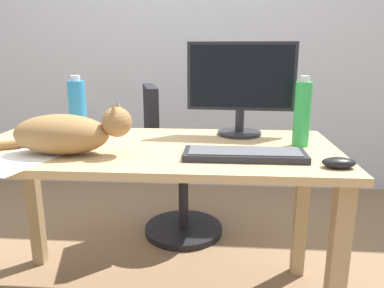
{
  "coord_description": "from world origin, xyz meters",
  "views": [
    {
      "loc": [
        0.27,
        -1.43,
        1.12
      ],
      "look_at": [
        0.18,
        -0.19,
        0.8
      ],
      "focal_mm": 34.45,
      "sensor_mm": 36.0,
      "label": 1
    }
  ],
  "objects_px": {
    "office_chair": "(175,173)",
    "water_bottle": "(302,114)",
    "spray_bottle": "(78,109)",
    "keyboard": "(244,154)",
    "cat": "(67,133)",
    "monitor": "(241,85)",
    "computer_mouse": "(339,163)"
  },
  "relations": [
    {
      "from": "office_chair",
      "to": "spray_bottle",
      "type": "relative_size",
      "value": 3.38
    },
    {
      "from": "office_chair",
      "to": "computer_mouse",
      "type": "relative_size",
      "value": 8.38
    },
    {
      "from": "cat",
      "to": "office_chair",
      "type": "bearing_deg",
      "value": 69.35
    },
    {
      "from": "computer_mouse",
      "to": "spray_bottle",
      "type": "height_order",
      "value": "spray_bottle"
    },
    {
      "from": "keyboard",
      "to": "monitor",
      "type": "bearing_deg",
      "value": 89.91
    },
    {
      "from": "water_bottle",
      "to": "computer_mouse",
      "type": "bearing_deg",
      "value": -76.99
    },
    {
      "from": "office_chair",
      "to": "water_bottle",
      "type": "relative_size",
      "value": 3.27
    },
    {
      "from": "office_chair",
      "to": "water_bottle",
      "type": "xyz_separation_m",
      "value": [
        0.59,
        -0.61,
        0.47
      ]
    },
    {
      "from": "water_bottle",
      "to": "monitor",
      "type": "bearing_deg",
      "value": 142.33
    },
    {
      "from": "keyboard",
      "to": "cat",
      "type": "bearing_deg",
      "value": 179.72
    },
    {
      "from": "cat",
      "to": "spray_bottle",
      "type": "distance_m",
      "value": 0.29
    },
    {
      "from": "office_chair",
      "to": "water_bottle",
      "type": "distance_m",
      "value": 0.97
    },
    {
      "from": "office_chair",
      "to": "water_bottle",
      "type": "height_order",
      "value": "water_bottle"
    },
    {
      "from": "monitor",
      "to": "spray_bottle",
      "type": "distance_m",
      "value": 0.73
    },
    {
      "from": "cat",
      "to": "monitor",
      "type": "bearing_deg",
      "value": 29.55
    },
    {
      "from": "computer_mouse",
      "to": "water_bottle",
      "type": "xyz_separation_m",
      "value": [
        -0.07,
        0.29,
        0.11
      ]
    },
    {
      "from": "monitor",
      "to": "computer_mouse",
      "type": "height_order",
      "value": "monitor"
    },
    {
      "from": "keyboard",
      "to": "office_chair",
      "type": "bearing_deg",
      "value": 113.64
    },
    {
      "from": "monitor",
      "to": "computer_mouse",
      "type": "distance_m",
      "value": 0.6
    },
    {
      "from": "water_bottle",
      "to": "spray_bottle",
      "type": "bearing_deg",
      "value": 174.77
    },
    {
      "from": "keyboard",
      "to": "spray_bottle",
      "type": "height_order",
      "value": "spray_bottle"
    },
    {
      "from": "water_bottle",
      "to": "spray_bottle",
      "type": "distance_m",
      "value": 0.96
    },
    {
      "from": "office_chair",
      "to": "monitor",
      "type": "height_order",
      "value": "monitor"
    },
    {
      "from": "monitor",
      "to": "spray_bottle",
      "type": "xyz_separation_m",
      "value": [
        -0.72,
        -0.1,
        -0.1
      ]
    },
    {
      "from": "computer_mouse",
      "to": "water_bottle",
      "type": "height_order",
      "value": "water_bottle"
    },
    {
      "from": "keyboard",
      "to": "spray_bottle",
      "type": "bearing_deg",
      "value": 158.73
    },
    {
      "from": "office_chair",
      "to": "spray_bottle",
      "type": "distance_m",
      "value": 0.79
    },
    {
      "from": "office_chair",
      "to": "keyboard",
      "type": "distance_m",
      "value": 0.95
    },
    {
      "from": "water_bottle",
      "to": "spray_bottle",
      "type": "height_order",
      "value": "water_bottle"
    },
    {
      "from": "monitor",
      "to": "cat",
      "type": "xyz_separation_m",
      "value": [
        -0.66,
        -0.37,
        -0.15
      ]
    },
    {
      "from": "water_bottle",
      "to": "keyboard",
      "type": "bearing_deg",
      "value": -141.03
    },
    {
      "from": "spray_bottle",
      "to": "office_chair",
      "type": "bearing_deg",
      "value": 55.22
    }
  ]
}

